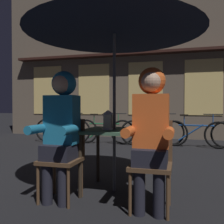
# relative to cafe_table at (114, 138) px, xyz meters

# --- Properties ---
(ground_plane) EXTENTS (60.00, 60.00, 0.00)m
(ground_plane) POSITION_rel_cafe_table_xyz_m (0.00, 0.00, -0.64)
(ground_plane) COLOR black
(cafe_table) EXTENTS (0.72, 0.72, 0.74)m
(cafe_table) POSITION_rel_cafe_table_xyz_m (0.00, 0.00, 0.00)
(cafe_table) COLOR #42664C
(cafe_table) RESTS_ON ground_plane
(patio_umbrella) EXTENTS (2.10, 2.10, 2.31)m
(patio_umbrella) POSITION_rel_cafe_table_xyz_m (0.00, 0.00, 1.42)
(patio_umbrella) COLOR #4C4C51
(patio_umbrella) RESTS_ON ground_plane
(lantern) EXTENTS (0.11, 0.11, 0.23)m
(lantern) POSITION_rel_cafe_table_xyz_m (-0.07, -0.04, 0.22)
(lantern) COLOR white
(lantern) RESTS_ON cafe_table
(chair_left) EXTENTS (0.40, 0.40, 0.87)m
(chair_left) POSITION_rel_cafe_table_xyz_m (-0.48, -0.37, -0.15)
(chair_left) COLOR #513823
(chair_left) RESTS_ON ground_plane
(chair_right) EXTENTS (0.40, 0.40, 0.87)m
(chair_right) POSITION_rel_cafe_table_xyz_m (0.48, -0.37, -0.15)
(chair_right) COLOR #513823
(chair_right) RESTS_ON ground_plane
(person_left_hooded) EXTENTS (0.45, 0.56, 1.40)m
(person_left_hooded) POSITION_rel_cafe_table_xyz_m (-0.48, -0.43, 0.21)
(person_left_hooded) COLOR black
(person_left_hooded) RESTS_ON ground_plane
(person_right_hooded) EXTENTS (0.45, 0.56, 1.40)m
(person_right_hooded) POSITION_rel_cafe_table_xyz_m (0.48, -0.43, 0.21)
(person_right_hooded) COLOR black
(person_right_hooded) RESTS_ON ground_plane
(shopfront_building) EXTENTS (10.00, 0.93, 6.20)m
(shopfront_building) POSITION_rel_cafe_table_xyz_m (-0.31, 5.40, 2.45)
(shopfront_building) COLOR #6B5B4C
(shopfront_building) RESTS_ON ground_plane
(bicycle_nearest) EXTENTS (1.68, 0.10, 0.84)m
(bicycle_nearest) POSITION_rel_cafe_table_xyz_m (-2.45, 3.50, -0.29)
(bicycle_nearest) COLOR black
(bicycle_nearest) RESTS_ON ground_plane
(bicycle_second) EXTENTS (1.68, 0.15, 0.84)m
(bicycle_second) POSITION_rel_cafe_table_xyz_m (-1.23, 3.55, -0.29)
(bicycle_second) COLOR black
(bicycle_second) RESTS_ON ground_plane
(bicycle_third) EXTENTS (1.65, 0.42, 0.84)m
(bicycle_third) POSITION_rel_cafe_table_xyz_m (0.07, 3.64, -0.29)
(bicycle_third) COLOR black
(bicycle_third) RESTS_ON ground_plane
(bicycle_fourth) EXTENTS (1.67, 0.31, 0.84)m
(bicycle_fourth) POSITION_rel_cafe_table_xyz_m (1.14, 3.58, -0.29)
(bicycle_fourth) COLOR black
(bicycle_fourth) RESTS_ON ground_plane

